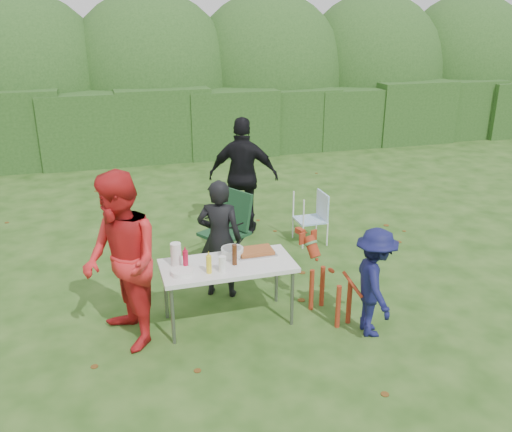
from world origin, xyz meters
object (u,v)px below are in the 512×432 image
object	(u,v)px
person_red_jacket	(121,262)
mustard_bottle	(209,264)
child	(374,283)
paper_towel_roll	(176,254)
dog	(331,282)
ketchup_bottle	(186,260)
beer_bottle	(235,255)
folding_table	(228,268)
camping_chair	(224,229)
person_black_puffy	(243,176)
person_cook	(220,239)
lawn_chair	(310,218)

from	to	relation	value
person_red_jacket	mustard_bottle	size ratio (longest dim) A/B	9.63
child	paper_towel_roll	distance (m)	2.21
dog	ketchup_bottle	distance (m)	1.71
mustard_bottle	paper_towel_roll	size ratio (longest dim) A/B	0.77
beer_bottle	folding_table	bearing A→B (deg)	148.86
camping_chair	beer_bottle	world-z (taller)	camping_chair
folding_table	beer_bottle	size ratio (longest dim) A/B	6.25
person_red_jacket	ketchup_bottle	size ratio (longest dim) A/B	8.76
person_red_jacket	person_black_puffy	bearing A→B (deg)	126.26
person_red_jacket	ketchup_bottle	xyz separation A→B (m)	(0.68, 0.10, -0.11)
person_cook	child	distance (m)	1.97
lawn_chair	paper_towel_roll	size ratio (longest dim) A/B	3.09
dog	beer_bottle	bearing A→B (deg)	63.47
ketchup_bottle	beer_bottle	xyz separation A→B (m)	(0.54, -0.04, 0.01)
person_black_puffy	lawn_chair	bearing A→B (deg)	163.08
person_cook	mustard_bottle	world-z (taller)	person_cook
camping_chair	lawn_chair	bearing A→B (deg)	164.84
beer_bottle	paper_towel_roll	distance (m)	0.65
ketchup_bottle	folding_table	bearing A→B (deg)	0.55
person_red_jacket	person_cook	bearing A→B (deg)	105.62
person_black_puffy	dog	bearing A→B (deg)	117.40
person_cook	lawn_chair	distance (m)	2.16
person_cook	child	xyz separation A→B (m)	(1.42, -1.36, -0.14)
camping_chair	folding_table	bearing A→B (deg)	48.36
child	camping_chair	xyz separation A→B (m)	(-1.16, 2.22, -0.10)
dog	camping_chair	xyz separation A→B (m)	(-0.85, 1.76, 0.07)
folding_table	lawn_chair	world-z (taller)	lawn_chair
person_cook	ketchup_bottle	xyz separation A→B (m)	(-0.53, -0.67, 0.09)
folding_table	beer_bottle	xyz separation A→B (m)	(0.07, -0.04, 0.17)
person_cook	person_red_jacket	distance (m)	1.45
ketchup_bottle	lawn_chair	bearing A→B (deg)	40.45
person_red_jacket	lawn_chair	distance (m)	3.61
lawn_chair	beer_bottle	world-z (taller)	beer_bottle
person_black_puffy	dog	distance (m)	2.91
beer_bottle	person_black_puffy	bearing A→B (deg)	72.64
dog	beer_bottle	distance (m)	1.19
folding_table	person_black_puffy	size ratio (longest dim) A/B	0.79
lawn_chair	mustard_bottle	distance (m)	2.94
camping_chair	paper_towel_roll	size ratio (longest dim) A/B	4.03
person_black_puffy	dog	world-z (taller)	person_black_puffy
person_cook	dog	distance (m)	1.46
paper_towel_roll	dog	bearing A→B (deg)	-11.92
camping_chair	mustard_bottle	world-z (taller)	camping_chair
ketchup_bottle	dog	bearing A→B (deg)	-7.76
folding_table	dog	xyz separation A→B (m)	(1.17, -0.23, -0.23)
person_black_puffy	beer_bottle	distance (m)	2.80
mustard_bottle	beer_bottle	size ratio (longest dim) A/B	0.83
person_red_jacket	ketchup_bottle	world-z (taller)	person_red_jacket
dog	lawn_chair	distance (m)	2.24
lawn_chair	beer_bottle	bearing A→B (deg)	48.28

